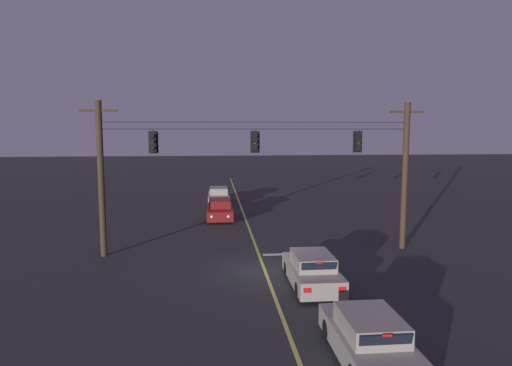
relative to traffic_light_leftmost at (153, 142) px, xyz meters
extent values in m
plane|color=#28282B|center=(5.26, -3.19, -5.75)|extent=(180.00, 180.00, 0.00)
cube|color=#D1C64C|center=(5.26, 6.02, -5.75)|extent=(0.14, 60.00, 0.01)
cube|color=silver|center=(7.16, -0.58, -5.75)|extent=(3.40, 0.36, 0.01)
cylinder|color=#38281C|center=(-2.59, 0.02, -1.85)|extent=(0.32, 0.32, 7.81)
cube|color=#38281C|center=(-2.59, 0.02, 1.55)|extent=(1.80, 0.12, 0.12)
cylinder|color=slate|center=(-2.59, 0.02, 1.20)|extent=(0.12, 0.12, 0.18)
cylinder|color=#38281C|center=(13.12, 0.02, -1.85)|extent=(0.32, 0.32, 7.81)
cube|color=#38281C|center=(13.12, 0.02, 1.55)|extent=(1.80, 0.12, 0.12)
cylinder|color=slate|center=(13.12, 0.02, 1.20)|extent=(0.12, 0.12, 0.18)
cylinder|color=black|center=(5.26, 0.02, 0.65)|extent=(15.71, 0.03, 0.03)
cylinder|color=black|center=(5.26, 0.02, 1.00)|extent=(15.71, 0.02, 0.02)
cylinder|color=black|center=(0.00, 0.02, 0.56)|extent=(0.04, 0.04, 0.18)
cube|color=black|center=(0.00, 0.02, -0.01)|extent=(0.32, 0.26, 0.96)
cube|color=black|center=(0.00, 0.16, -0.01)|extent=(0.48, 0.03, 1.12)
sphere|color=#380A0A|center=(0.00, -0.14, 0.28)|extent=(0.17, 0.17, 0.17)
cylinder|color=black|center=(0.00, -0.18, 0.33)|extent=(0.20, 0.10, 0.20)
sphere|color=orange|center=(0.00, -0.14, -0.01)|extent=(0.17, 0.17, 0.17)
cylinder|color=black|center=(0.00, -0.18, 0.04)|extent=(0.20, 0.10, 0.20)
sphere|color=black|center=(0.00, -0.14, -0.29)|extent=(0.17, 0.17, 0.17)
cylinder|color=black|center=(0.00, -0.18, -0.25)|extent=(0.20, 0.10, 0.20)
cylinder|color=black|center=(5.13, 0.02, 0.56)|extent=(0.04, 0.04, 0.18)
cube|color=black|center=(5.13, 0.02, -0.01)|extent=(0.32, 0.26, 0.96)
cube|color=black|center=(5.13, 0.16, -0.01)|extent=(0.48, 0.03, 1.12)
sphere|color=#380A0A|center=(5.13, -0.14, 0.28)|extent=(0.17, 0.17, 0.17)
cylinder|color=black|center=(5.13, -0.18, 0.33)|extent=(0.20, 0.10, 0.20)
sphere|color=orange|center=(5.13, -0.14, -0.01)|extent=(0.17, 0.17, 0.17)
cylinder|color=black|center=(5.13, -0.18, 0.04)|extent=(0.20, 0.10, 0.20)
sphere|color=black|center=(5.13, -0.14, -0.29)|extent=(0.17, 0.17, 0.17)
cylinder|color=black|center=(5.13, -0.18, -0.25)|extent=(0.20, 0.10, 0.20)
cylinder|color=black|center=(10.53, 0.02, 0.56)|extent=(0.04, 0.04, 0.18)
cube|color=black|center=(10.53, 0.02, -0.01)|extent=(0.32, 0.26, 0.96)
cube|color=black|center=(10.53, 0.16, -0.01)|extent=(0.48, 0.03, 1.12)
sphere|color=#380A0A|center=(10.53, -0.14, 0.28)|extent=(0.17, 0.17, 0.17)
cylinder|color=black|center=(10.53, -0.18, 0.33)|extent=(0.20, 0.10, 0.20)
sphere|color=orange|center=(10.53, -0.14, -0.01)|extent=(0.17, 0.17, 0.17)
cylinder|color=black|center=(10.53, -0.18, 0.04)|extent=(0.20, 0.10, 0.20)
sphere|color=black|center=(10.53, -0.14, -0.29)|extent=(0.17, 0.17, 0.17)
cylinder|color=black|center=(10.53, -0.18, -0.25)|extent=(0.20, 0.10, 0.20)
cube|color=gray|center=(6.95, -5.37, -5.24)|extent=(1.80, 4.30, 0.68)
cube|color=gray|center=(6.95, -5.49, -4.63)|extent=(1.51, 2.15, 0.54)
cube|color=black|center=(6.95, -4.55, -4.63)|extent=(1.40, 0.21, 0.48)
cube|color=black|center=(6.95, -6.55, -4.63)|extent=(1.37, 0.18, 0.46)
cylinder|color=black|center=(6.16, -4.04, -5.43)|extent=(0.22, 0.64, 0.64)
cylinder|color=black|center=(7.74, -4.04, -5.43)|extent=(0.22, 0.64, 0.64)
cylinder|color=black|center=(6.16, -6.70, -5.43)|extent=(0.22, 0.64, 0.64)
cylinder|color=black|center=(7.74, -6.70, -5.43)|extent=(0.22, 0.64, 0.64)
cube|color=red|center=(6.30, -7.54, -5.14)|extent=(0.28, 0.03, 0.18)
cube|color=red|center=(7.60, -7.54, -5.14)|extent=(0.28, 0.03, 0.18)
cube|color=red|center=(6.95, -6.66, -4.40)|extent=(0.24, 0.04, 0.06)
cube|color=maroon|center=(3.42, 9.12, -5.24)|extent=(1.80, 4.30, 0.68)
cube|color=maroon|center=(3.42, 9.24, -4.63)|extent=(1.51, 2.15, 0.54)
cube|color=black|center=(3.42, 8.31, -4.63)|extent=(1.40, 0.21, 0.48)
cube|color=black|center=(3.42, 10.30, -4.63)|extent=(1.37, 0.18, 0.46)
cylinder|color=black|center=(4.21, 7.79, -5.43)|extent=(0.22, 0.64, 0.64)
cylinder|color=black|center=(2.63, 7.79, -5.43)|extent=(0.22, 0.64, 0.64)
cylinder|color=black|center=(4.21, 10.46, -5.43)|extent=(0.22, 0.64, 0.64)
cylinder|color=black|center=(2.63, 10.46, -5.43)|extent=(0.22, 0.64, 0.64)
sphere|color=white|center=(3.98, 6.95, -5.18)|extent=(0.20, 0.20, 0.20)
sphere|color=white|center=(2.86, 6.95, -5.18)|extent=(0.20, 0.20, 0.20)
cube|color=gray|center=(3.44, 15.84, -5.24)|extent=(1.80, 4.30, 0.68)
cube|color=gray|center=(3.44, 15.96, -4.63)|extent=(1.51, 2.15, 0.54)
cube|color=black|center=(3.44, 15.02, -4.63)|extent=(1.40, 0.21, 0.48)
cube|color=black|center=(3.44, 17.02, -4.63)|extent=(1.37, 0.18, 0.46)
cylinder|color=black|center=(4.24, 14.51, -5.43)|extent=(0.22, 0.64, 0.64)
cylinder|color=black|center=(2.65, 14.51, -5.43)|extent=(0.22, 0.64, 0.64)
cylinder|color=black|center=(4.24, 17.17, -5.43)|extent=(0.22, 0.64, 0.64)
cylinder|color=black|center=(2.65, 17.17, -5.43)|extent=(0.22, 0.64, 0.64)
sphere|color=white|center=(4.00, 13.67, -5.18)|extent=(0.20, 0.20, 0.20)
sphere|color=white|center=(2.89, 13.67, -5.18)|extent=(0.20, 0.20, 0.20)
cube|color=gray|center=(7.18, -11.54, -5.24)|extent=(1.80, 4.30, 0.68)
cube|color=gray|center=(7.18, -11.66, -4.63)|extent=(1.51, 2.15, 0.54)
cube|color=black|center=(7.18, -10.72, -4.63)|extent=(1.40, 0.21, 0.48)
cube|color=black|center=(7.18, -12.72, -4.63)|extent=(1.37, 0.18, 0.46)
cylinder|color=black|center=(6.39, -10.20, -5.43)|extent=(0.22, 0.64, 0.64)
cylinder|color=black|center=(7.98, -10.20, -5.43)|extent=(0.22, 0.64, 0.64)
cube|color=red|center=(7.18, -12.83, -4.40)|extent=(0.24, 0.04, 0.06)
camera|label=1|loc=(2.92, -23.19, 0.67)|focal=32.01mm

